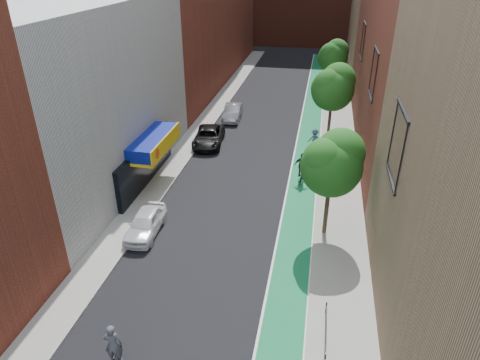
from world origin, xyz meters
The scene contains 17 objects.
ground centered at (0.00, 0.00, 0.00)m, with size 160.00×160.00×0.00m, color black.
bike_lane centered at (4.00, 26.00, 0.01)m, with size 2.00×68.00×0.01m, color #12673B.
sidewalk_left centered at (-6.00, 26.00, 0.07)m, with size 2.00×68.00×0.15m, color gray.
sidewalk_right centered at (6.50, 26.00, 0.07)m, with size 3.00×68.00×0.15m, color gray.
building_left_white centered at (-11.00, 14.00, 6.00)m, with size 8.00×20.00×12.00m, color silver.
building_right_mid_red centered at (12.00, 26.00, 11.00)m, with size 8.00×28.00×22.00m, color maroon.
building_right_far_tan centered at (12.00, 50.00, 9.00)m, with size 8.00×20.00×18.00m, color #8C6B4C.
tree_near centered at (5.65, 10.02, 4.66)m, with size 3.40×3.36×6.42m.
tree_mid centered at (5.65, 24.02, 4.89)m, with size 3.55×3.53×6.74m.
tree_far centered at (5.65, 38.02, 4.50)m, with size 3.30×3.25×6.21m.
parked_car_white centered at (-4.60, 8.12, 0.68)m, with size 1.62×4.02×1.37m, color white.
parked_car_black centered at (-4.34, 21.48, 0.69)m, with size 2.30×5.00×1.39m, color black.
parked_car_silver centered at (-3.62, 27.99, 0.72)m, with size 1.52×4.35×1.43m, color #96979E.
cyclist_lead centered at (-2.24, -0.84, 0.77)m, with size 0.94×1.85×2.23m.
cyclist_lane_near centered at (4.53, 17.91, 0.80)m, with size 0.84×1.75×1.93m.
cyclist_lane_mid centered at (3.84, 16.25, 0.86)m, with size 1.09×1.68×2.17m.
cyclist_lane_far centered at (4.52, 21.47, 0.87)m, with size 1.11×1.77×1.99m.
Camera 1 is at (4.71, -11.07, 14.51)m, focal length 32.00 mm.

